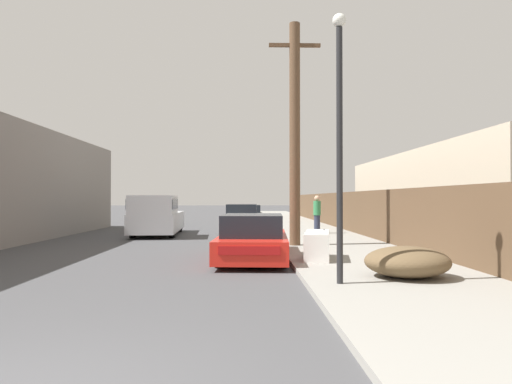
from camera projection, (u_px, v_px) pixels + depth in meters
The scene contains 12 objects.
sidewalk_curb at pixel (299, 227), 27.08m from camera, with size 4.20×63.00×0.12m, color gray.
discarded_fridge at pixel (317, 245), 12.14m from camera, with size 0.93×1.74×0.77m.
parked_sports_car_red at pixel (253, 239), 12.77m from camera, with size 2.14×4.82×1.29m.
car_parked_mid at pixel (242, 218), 24.47m from camera, with size 1.97×4.43×1.43m.
car_parked_far at pixel (248, 215), 30.80m from camera, with size 1.87×4.39×1.30m.
pickup_truck at pixel (157, 216), 21.16m from camera, with size 2.29×5.80×1.86m.
utility_pole at pixel (295, 132), 15.83m from camera, with size 1.80×0.37×7.73m.
street_lamp at pixel (340, 128), 8.69m from camera, with size 0.26×0.26×5.16m.
brush_pile at pixel (407, 262), 9.33m from camera, with size 1.73×1.61×0.63m.
wooden_fence at pixel (339, 210), 25.03m from camera, with size 0.08×39.12×1.94m, color brown.
building_right_house at pixel (463, 194), 21.67m from camera, with size 6.00×17.74×3.90m, color beige.
pedestrian at pixel (317, 214), 21.11m from camera, with size 0.34×0.34×1.75m.
Camera 1 is at (1.99, -3.53, 1.74)m, focal length 32.00 mm.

